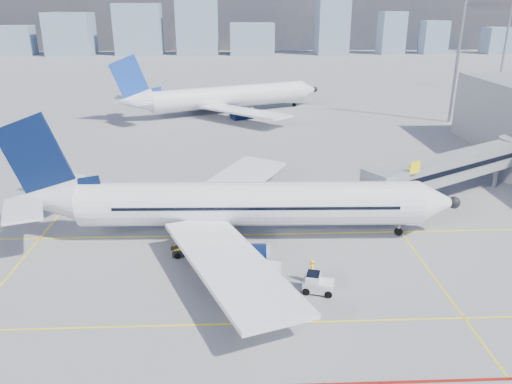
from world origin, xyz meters
TOP-DOWN VIEW (x-y plane):
  - ground at (0.00, 0.00)m, footprint 420.00×420.00m
  - apron_markings at (-0.58, -3.91)m, footprint 90.00×35.12m
  - jet_bridge at (23.51, 16.91)m, footprint 23.55×15.78m
  - floodlight_mast_ne at (38.00, 55.00)m, footprint 3.20×0.61m
  - floodlight_mast_far at (65.00, 90.00)m, footprint 3.20×0.61m
  - distant_skyline at (-20.77, 190.00)m, footprint 253.06×14.83m
  - main_aircraft at (-2.19, 7.72)m, footprint 41.57×36.21m
  - second_aircraft at (-4.11, 64.08)m, footprint 41.10×34.66m
  - baggage_tug at (4.27, -2.24)m, footprint 2.54×1.94m
  - cargo_dolly at (0.02, -0.80)m, footprint 3.57×2.50m
  - belt_loader at (-5.35, 4.43)m, footprint 5.39×2.07m
  - ramp_worker at (4.12, -0.86)m, footprint 0.63×0.82m

SIDE VIEW (x-z plane):
  - ground at x=0.00m, z-range 0.00..0.00m
  - apron_markings at x=-0.58m, z-range 0.00..0.01m
  - belt_loader at x=-5.35m, z-range -0.52..1.64m
  - baggage_tug at x=4.27m, z-range -0.03..1.55m
  - cargo_dolly at x=0.02m, z-range 0.09..1.88m
  - ramp_worker at x=4.12m, z-range 0.00..2.01m
  - second_aircraft at x=-4.11m, z-range -3.12..9.55m
  - main_aircraft at x=-2.19m, z-range -2.84..9.27m
  - jet_bridge at x=23.51m, z-range 0.59..6.89m
  - distant_skyline at x=-20.77m, z-range -3.96..22.92m
  - floodlight_mast_ne at x=38.00m, z-range 0.86..26.31m
  - floodlight_mast_far at x=65.00m, z-range 0.86..26.31m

